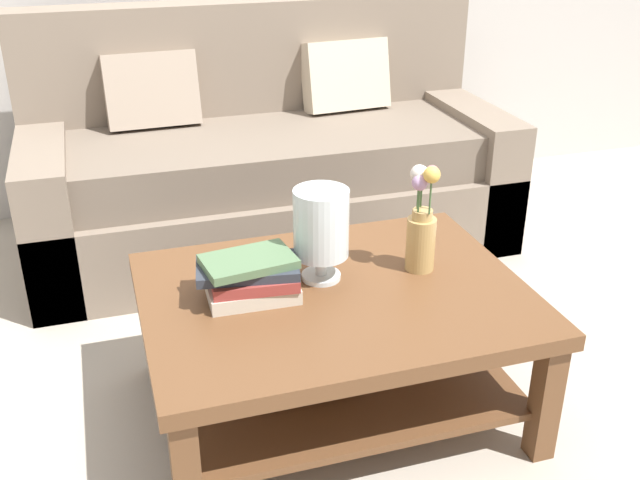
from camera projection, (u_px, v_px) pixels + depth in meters
name	position (u px, v px, depth m)	size (l,w,h in m)	color
ground_plane	(320.00, 350.00, 2.74)	(10.00, 10.00, 0.00)	#ADA393
couch	(267.00, 166.00, 3.44)	(2.12, 0.90, 1.06)	#7A6B5B
coffee_table	(333.00, 325.00, 2.30)	(1.15, 0.87, 0.44)	brown
book_stack_main	(251.00, 276.00, 2.19)	(0.32, 0.22, 0.13)	beige
glass_hurricane_vase	(321.00, 226.00, 2.24)	(0.17, 0.17, 0.29)	silver
flower_pitcher	(422.00, 224.00, 2.31)	(0.09, 0.11, 0.35)	tan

